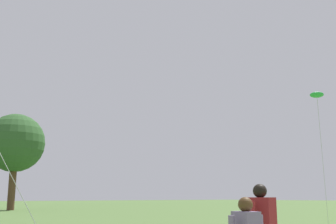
# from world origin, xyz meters

# --- Properties ---
(small_kite_tiny_distant) EXTENTS (2.40, 1.43, 6.44)m
(small_kite_tiny_distant) POSITION_xyz_m (10.94, 9.51, 6.19)
(small_kite_tiny_distant) COLOR green
(small_kite_tiny_distant) RESTS_ON ground
(tree_oak_left) EXTENTS (6.77, 6.77, 11.05)m
(tree_oak_left) POSITION_xyz_m (9.34, 47.68, 7.61)
(tree_oak_left) COLOR #513823
(tree_oak_left) RESTS_ON ground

